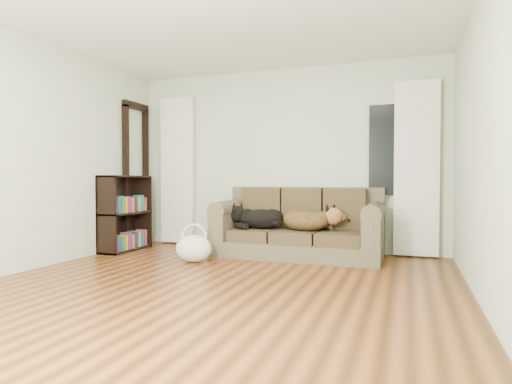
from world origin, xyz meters
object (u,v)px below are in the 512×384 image
(sofa, at_px, (297,222))
(dog_shepherd, at_px, (309,220))
(tote_bag, at_px, (194,249))
(dog_black_lab, at_px, (258,219))
(bookshelf, at_px, (125,215))

(sofa, xyz_separation_m, dog_shepherd, (0.16, -0.03, 0.04))
(tote_bag, bearing_deg, dog_black_lab, 54.92)
(dog_black_lab, distance_m, tote_bag, 1.02)
(dog_shepherd, relative_size, tote_bag, 1.41)
(dog_black_lab, relative_size, tote_bag, 1.38)
(sofa, relative_size, tote_bag, 4.70)
(dog_shepherd, height_order, bookshelf, bookshelf)
(dog_shepherd, bearing_deg, bookshelf, 20.76)
(sofa, bearing_deg, bookshelf, -171.96)
(tote_bag, bearing_deg, bookshelf, 160.73)
(bookshelf, bearing_deg, tote_bag, -23.53)
(sofa, distance_m, bookshelf, 2.46)
(tote_bag, distance_m, bookshelf, 1.46)
(sofa, relative_size, dog_shepherd, 3.34)
(dog_black_lab, relative_size, bookshelf, 0.59)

